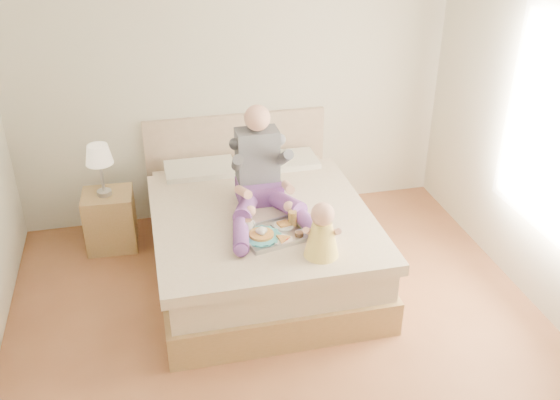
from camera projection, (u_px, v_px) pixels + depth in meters
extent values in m
cube|color=brown|center=(288.00, 349.00, 4.44)|extent=(4.00, 4.20, 0.01)
cube|color=beige|center=(233.00, 77.00, 5.58)|extent=(4.00, 0.02, 2.70)
cube|color=white|center=(559.00, 131.00, 4.33)|extent=(0.02, 1.30, 1.60)
cube|color=white|center=(559.00, 132.00, 4.33)|extent=(0.01, 1.18, 1.48)
cube|color=olive|center=(259.00, 255.00, 5.24)|extent=(1.68, 2.13, 0.28)
cube|color=beige|center=(259.00, 229.00, 5.11)|extent=(1.60, 2.05, 0.24)
cube|color=beige|center=(262.00, 220.00, 4.91)|extent=(1.70, 1.80, 0.09)
cube|color=#EDE6CD|center=(201.00, 173.00, 5.58)|extent=(0.62, 0.40, 0.14)
cube|color=#EDE6CD|center=(283.00, 165.00, 5.73)|extent=(0.62, 0.40, 0.14)
cube|color=#A0866E|center=(236.00, 163.00, 5.98)|extent=(1.70, 0.08, 1.00)
cube|color=olive|center=(110.00, 220.00, 5.51)|extent=(0.45, 0.40, 0.52)
cylinder|color=#B9BBC1|center=(104.00, 193.00, 5.36)|extent=(0.12, 0.12, 0.04)
cylinder|color=#B9BBC1|center=(102.00, 177.00, 5.29)|extent=(0.02, 0.02, 0.26)
cone|color=#FFE8C7|center=(98.00, 154.00, 5.18)|extent=(0.23, 0.23, 0.17)
cube|color=#5E327E|center=(259.00, 191.00, 5.07)|extent=(0.35, 0.28, 0.17)
cube|color=#393A41|center=(257.00, 156.00, 4.98)|extent=(0.34, 0.21, 0.45)
sphere|color=#EEAE95|center=(257.00, 118.00, 4.80)|extent=(0.20, 0.20, 0.20)
cylinder|color=#5E327E|center=(247.00, 207.00, 4.85)|extent=(0.29, 0.50, 0.20)
cylinder|color=#5E327E|center=(241.00, 233.00, 4.54)|extent=(0.18, 0.44, 0.11)
sphere|color=#5E327E|center=(241.00, 250.00, 4.36)|extent=(0.10, 0.10, 0.10)
cylinder|color=#393A41|center=(237.00, 163.00, 4.82)|extent=(0.11, 0.28, 0.23)
cylinder|color=#EEAE95|center=(243.00, 192.00, 4.75)|extent=(0.10, 0.29, 0.15)
sphere|color=#EEAE95|center=(251.00, 211.00, 4.69)|extent=(0.08, 0.08, 0.08)
cylinder|color=#5E327E|center=(284.00, 202.00, 4.92)|extent=(0.30, 0.50, 0.20)
cylinder|color=#5E327E|center=(309.00, 225.00, 4.65)|extent=(0.19, 0.44, 0.11)
sphere|color=#5E327E|center=(322.00, 239.00, 4.48)|extent=(0.10, 0.10, 0.10)
cylinder|color=#393A41|center=(284.00, 158.00, 4.90)|extent=(0.11, 0.28, 0.23)
cylinder|color=#EEAE95|center=(288.00, 187.00, 4.83)|extent=(0.10, 0.29, 0.15)
sphere|color=#EEAE95|center=(289.00, 206.00, 4.75)|extent=(0.08, 0.08, 0.08)
cube|color=#B9BBC1|center=(274.00, 235.00, 4.62)|extent=(0.54, 0.47, 0.01)
cylinder|color=teal|center=(261.00, 236.00, 4.58)|extent=(0.27, 0.27, 0.02)
cylinder|color=#C78A42|center=(261.00, 234.00, 4.57)|extent=(0.18, 0.18, 0.02)
cylinder|color=white|center=(247.00, 226.00, 4.64)|extent=(0.08, 0.08, 0.09)
torus|color=white|center=(253.00, 224.00, 4.66)|extent=(0.03, 0.06, 0.06)
cylinder|color=brown|center=(247.00, 220.00, 4.62)|extent=(0.07, 0.07, 0.01)
cylinder|color=white|center=(284.00, 225.00, 4.72)|extent=(0.15, 0.15, 0.01)
cube|color=#C78A42|center=(284.00, 224.00, 4.71)|extent=(0.10, 0.09, 0.02)
cylinder|color=white|center=(283.00, 240.00, 4.53)|extent=(0.15, 0.15, 0.01)
ellipsoid|color=#AD1712|center=(286.00, 239.00, 4.52)|extent=(0.04, 0.03, 0.01)
cylinder|color=white|center=(292.00, 218.00, 4.71)|extent=(0.07, 0.07, 0.12)
cylinder|color=gold|center=(292.00, 218.00, 4.71)|extent=(0.07, 0.07, 0.12)
cylinder|color=white|center=(299.00, 234.00, 4.58)|extent=(0.07, 0.07, 0.04)
cylinder|color=#48230A|center=(299.00, 234.00, 4.58)|extent=(0.06, 0.06, 0.03)
cone|color=#FFDA50|center=(322.00, 239.00, 4.34)|extent=(0.25, 0.25, 0.27)
sphere|color=#EEAE95|center=(323.00, 214.00, 4.24)|extent=(0.17, 0.17, 0.17)
cylinder|color=#EEAE95|center=(315.00, 239.00, 4.49)|extent=(0.13, 0.19, 0.06)
sphere|color=#EEAE95|center=(315.00, 233.00, 4.57)|extent=(0.05, 0.05, 0.05)
cylinder|color=#EEAE95|center=(308.00, 231.00, 4.33)|extent=(0.11, 0.14, 0.11)
cylinder|color=#EEAE95|center=(328.00, 240.00, 4.48)|extent=(0.09, 0.19, 0.06)
sphere|color=#EEAE95|center=(329.00, 233.00, 4.57)|extent=(0.05, 0.05, 0.05)
cylinder|color=#EEAE95|center=(336.00, 232.00, 4.32)|extent=(0.05, 0.14, 0.11)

